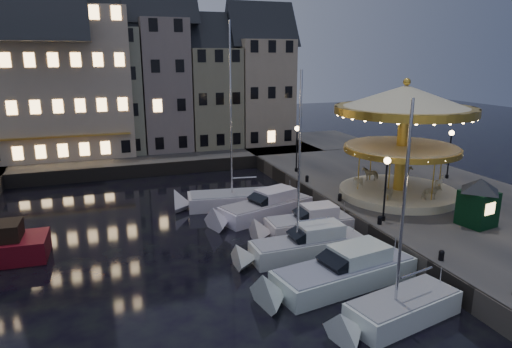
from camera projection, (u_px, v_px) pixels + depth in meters
name	position (u px, v px, depth m)	size (l,w,h in m)	color
ground	(286.00, 262.00, 26.44)	(160.00, 160.00, 0.00)	black
quay_east	(418.00, 197.00, 36.26)	(16.00, 56.00, 1.30)	#474442
quay_north	(116.00, 160.00, 49.22)	(44.00, 12.00, 1.30)	#474442
quaywall_e	(329.00, 208.00, 33.68)	(0.15, 44.00, 1.30)	#47423A
quaywall_n	(140.00, 171.00, 44.40)	(48.00, 0.15, 1.30)	#47423A
streetlamp_b	(386.00, 180.00, 28.65)	(0.44, 0.44, 4.17)	black
streetlamp_c	(297.00, 142.00, 40.96)	(0.44, 0.44, 4.17)	black
streetlamp_d	(450.00, 147.00, 38.68)	(0.44, 0.44, 4.17)	black
bollard_a	(441.00, 255.00, 23.60)	(0.30, 0.30, 0.57)	black
bollard_b	(380.00, 220.00, 28.61)	(0.30, 0.30, 0.57)	black
bollard_c	(340.00, 197.00, 33.17)	(0.30, 0.30, 0.57)	black
bollard_d	(307.00, 178.00, 38.19)	(0.30, 0.30, 0.57)	black
townhouse_nb	(48.00, 88.00, 47.16)	(6.16, 8.00, 13.80)	gray
townhouse_nc	(109.00, 82.00, 48.98)	(6.82, 8.00, 14.80)	gray
townhouse_nd	(163.00, 76.00, 50.71)	(5.50, 8.00, 15.80)	gray
townhouse_ne	(211.00, 89.00, 52.85)	(6.16, 8.00, 12.80)	gray
townhouse_nf	(260.00, 83.00, 54.67)	(6.82, 8.00, 13.80)	tan
hotel_corner	(47.00, 73.00, 46.79)	(17.60, 9.00, 16.80)	#C6B298
motorboat_a	(394.00, 312.00, 20.27)	(6.61, 3.26, 10.87)	silver
motorboat_b	(339.00, 274.00, 23.53)	(8.91, 3.87, 2.15)	silver
motorboat_c	(301.00, 247.00, 26.80)	(7.88, 2.09, 10.48)	silver
motorboat_d	(304.00, 226.00, 30.28)	(6.80, 2.32, 2.15)	silver
motorboat_e	(262.00, 209.00, 33.49)	(8.24, 4.68, 2.15)	silver
motorboat_f	(235.00, 200.00, 35.91)	(9.67, 3.79, 12.79)	silver
carousel	(404.00, 120.00, 32.92)	(9.99, 9.99, 8.74)	beige
ticket_kiosk	(479.00, 194.00, 28.02)	(2.93, 2.93, 3.43)	black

